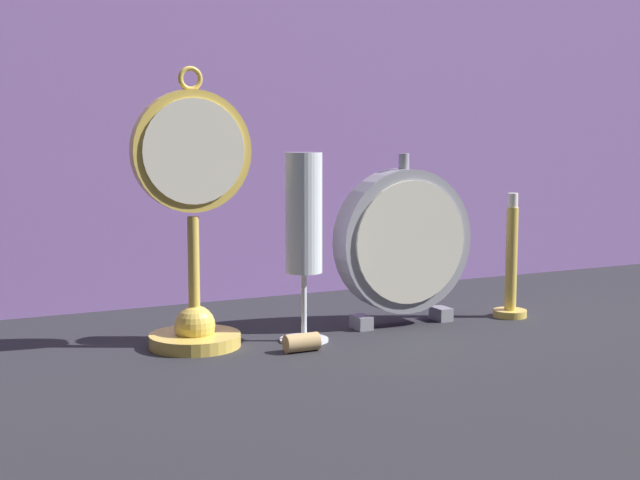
{
  "coord_description": "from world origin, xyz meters",
  "views": [
    {
      "loc": [
        -0.51,
        -0.97,
        0.26
      ],
      "look_at": [
        0.0,
        0.08,
        0.12
      ],
      "focal_mm": 50.0,
      "sensor_mm": 36.0,
      "label": 1
    }
  ],
  "objects_px": {
    "champagne_flute": "(304,226)",
    "wine_cork": "(302,342)",
    "pocket_watch_on_stand": "(193,230)",
    "mantel_clock_silver": "(404,242)",
    "brass_candlestick": "(511,274)"
  },
  "relations": [
    {
      "from": "pocket_watch_on_stand",
      "to": "mantel_clock_silver",
      "type": "height_order",
      "value": "pocket_watch_on_stand"
    },
    {
      "from": "pocket_watch_on_stand",
      "to": "wine_cork",
      "type": "xyz_separation_m",
      "value": [
        0.11,
        -0.08,
        -0.13
      ]
    },
    {
      "from": "pocket_watch_on_stand",
      "to": "wine_cork",
      "type": "relative_size",
      "value": 8.04
    },
    {
      "from": "pocket_watch_on_stand",
      "to": "champagne_flute",
      "type": "bearing_deg",
      "value": -12.92
    },
    {
      "from": "mantel_clock_silver",
      "to": "brass_candlestick",
      "type": "height_order",
      "value": "mantel_clock_silver"
    },
    {
      "from": "champagne_flute",
      "to": "wine_cork",
      "type": "bearing_deg",
      "value": -117.72
    },
    {
      "from": "mantel_clock_silver",
      "to": "champagne_flute",
      "type": "xyz_separation_m",
      "value": [
        -0.16,
        -0.03,
        0.03
      ]
    },
    {
      "from": "mantel_clock_silver",
      "to": "champagne_flute",
      "type": "relative_size",
      "value": 0.98
    },
    {
      "from": "brass_candlestick",
      "to": "pocket_watch_on_stand",
      "type": "bearing_deg",
      "value": 176.74
    },
    {
      "from": "wine_cork",
      "to": "pocket_watch_on_stand",
      "type": "bearing_deg",
      "value": 144.01
    },
    {
      "from": "champagne_flute",
      "to": "wine_cork",
      "type": "xyz_separation_m",
      "value": [
        -0.02,
        -0.05,
        -0.13
      ]
    },
    {
      "from": "pocket_watch_on_stand",
      "to": "brass_candlestick",
      "type": "bearing_deg",
      "value": -3.26
    },
    {
      "from": "mantel_clock_silver",
      "to": "brass_candlestick",
      "type": "distance_m",
      "value": 0.17
    },
    {
      "from": "pocket_watch_on_stand",
      "to": "brass_candlestick",
      "type": "relative_size",
      "value": 1.93
    },
    {
      "from": "brass_candlestick",
      "to": "wine_cork",
      "type": "relative_size",
      "value": 4.18
    }
  ]
}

